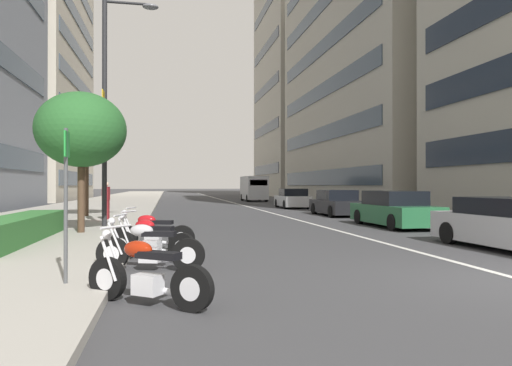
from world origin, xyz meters
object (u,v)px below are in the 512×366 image
at_px(car_far_down_avenue, 293,199).
at_px(motorcycle_by_sign_pole, 151,242).
at_px(street_lamp_with_banners, 112,92).
at_px(car_approaching_light, 337,204).
at_px(street_tree_near_plaza_corner, 81,130).
at_px(pedestrian_on_plaza, 106,200).
at_px(motorcycle_nearest_camera, 147,276).
at_px(car_lead_in_lane, 394,210).
at_px(delivery_van_ahead, 254,188).
at_px(parking_sign_by_curb, 66,189).
at_px(motorcycle_under_tarp, 152,234).
at_px(street_tree_by_lamp_post, 86,139).
at_px(motorcycle_mid_row, 149,249).

bearing_deg(car_far_down_avenue, motorcycle_by_sign_pole, 158.42).
bearing_deg(street_lamp_with_banners, car_approaching_light, -61.27).
height_order(street_tree_near_plaza_corner, pedestrian_on_plaza, street_tree_near_plaza_corner).
distance_m(motorcycle_nearest_camera, car_lead_in_lane, 13.97).
distance_m(delivery_van_ahead, parking_sign_by_curb, 40.64).
bearing_deg(car_lead_in_lane, street_lamp_with_banners, 85.88).
distance_m(motorcycle_under_tarp, street_tree_by_lamp_post, 12.92).
relative_size(motorcycle_nearest_camera, delivery_van_ahead, 0.34).
distance_m(motorcycle_nearest_camera, motorcycle_by_sign_pole, 3.89).
distance_m(motorcycle_by_sign_pole, car_far_down_avenue, 23.87).
distance_m(motorcycle_nearest_camera, street_tree_by_lamp_post, 18.00).
relative_size(motorcycle_by_sign_pole, car_approaching_light, 0.43).
bearing_deg(parking_sign_by_curb, car_approaching_light, -33.03).
relative_size(motorcycle_under_tarp, delivery_van_ahead, 0.41).
xyz_separation_m(car_approaching_light, car_far_down_avenue, (8.46, 0.17, -0.00)).
bearing_deg(street_tree_by_lamp_post, car_far_down_avenue, -56.25).
relative_size(car_approaching_light, street_tree_by_lamp_post, 0.86).
distance_m(car_approaching_light, pedestrian_on_plaza, 12.09).
xyz_separation_m(car_far_down_avenue, parking_sign_by_curb, (-24.87, 10.50, 0.95)).
bearing_deg(pedestrian_on_plaza, parking_sign_by_curb, -76.93).
bearing_deg(motorcycle_mid_row, motorcycle_nearest_camera, 108.36).
xyz_separation_m(delivery_van_ahead, street_tree_by_lamp_post, (-23.03, 12.72, 2.58)).
bearing_deg(motorcycle_by_sign_pole, car_approaching_light, -98.36).
bearing_deg(car_lead_in_lane, street_tree_near_plaza_corner, 97.23).
xyz_separation_m(motorcycle_mid_row, street_lamp_with_banners, (8.64, 1.67, 4.72)).
xyz_separation_m(car_far_down_avenue, delivery_van_ahead, (14.43, 0.15, 0.72)).
relative_size(car_lead_in_lane, street_lamp_with_banners, 0.55).
relative_size(motorcycle_by_sign_pole, street_tree_near_plaza_corner, 0.43).
distance_m(street_lamp_with_banners, street_tree_by_lamp_post, 6.37).
height_order(motorcycle_nearest_camera, street_tree_by_lamp_post, street_tree_by_lamp_post).
relative_size(car_far_down_avenue, delivery_van_ahead, 0.81).
bearing_deg(delivery_van_ahead, street_lamp_with_banners, 159.52).
xyz_separation_m(parking_sign_by_curb, street_tree_near_plaza_corner, (8.03, 1.18, 1.84)).
height_order(parking_sign_by_curb, street_tree_near_plaza_corner, street_tree_near_plaza_corner).
bearing_deg(delivery_van_ahead, motorcycle_by_sign_pole, 165.87).
bearing_deg(car_lead_in_lane, pedestrian_on_plaza, 69.58).
relative_size(motorcycle_under_tarp, street_tree_near_plaza_corner, 0.46).
relative_size(car_lead_in_lane, delivery_van_ahead, 0.90).
xyz_separation_m(delivery_van_ahead, parking_sign_by_curb, (-39.30, 10.35, 0.23)).
bearing_deg(parking_sign_by_curb, car_far_down_avenue, -22.89).
distance_m(car_lead_in_lane, pedestrian_on_plaza, 12.39).
height_order(motorcycle_by_sign_pole, motorcycle_under_tarp, motorcycle_under_tarp).
bearing_deg(motorcycle_nearest_camera, street_tree_by_lamp_post, -41.65).
xyz_separation_m(motorcycle_mid_row, delivery_van_ahead, (37.64, -9.16, 0.96)).
xyz_separation_m(motorcycle_nearest_camera, car_lead_in_lane, (10.51, -9.21, 0.27)).
height_order(motorcycle_by_sign_pole, street_lamp_with_banners, street_lamp_with_banners).
relative_size(car_far_down_avenue, pedestrian_on_plaza, 2.48).
distance_m(car_lead_in_lane, delivery_van_ahead, 29.80).
relative_size(motorcycle_nearest_camera, car_far_down_avenue, 0.42).
bearing_deg(street_tree_by_lamp_post, motorcycle_under_tarp, -163.46).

